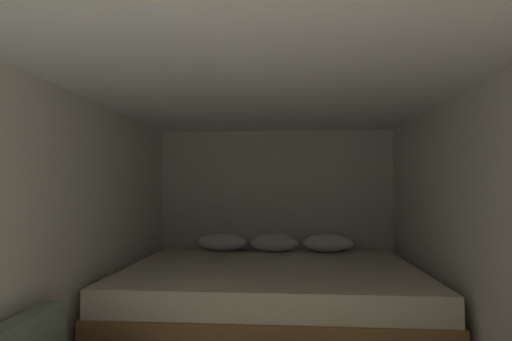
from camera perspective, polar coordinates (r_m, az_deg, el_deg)
name	(u,v)px	position (r m, az deg, el deg)	size (l,w,h in m)	color
wall_back	(275,219)	(4.75, 2.67, -6.66)	(2.72, 0.05, 2.00)	silver
wall_left	(21,251)	(2.69, -29.53, -9.61)	(0.05, 4.98, 2.00)	silver
ceiling_slab	(260,63)	(2.32, 0.62, 14.48)	(2.72, 4.98, 0.05)	white
bed	(272,303)	(3.82, 2.17, -17.67)	(2.50, 1.99, 0.86)	olive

